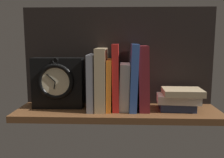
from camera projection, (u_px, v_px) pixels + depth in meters
ground_plane at (118, 112)px, 98.57cm from camera, size 80.22×22.29×2.50cm
back_panel at (118, 56)px, 105.70cm from camera, size 80.22×1.20×40.90cm
book_gray_chess at (92, 82)px, 98.69cm from camera, size 2.72×16.55×21.80cm
book_tan_shortstories at (101, 79)px, 98.37cm from camera, size 4.13×16.74×24.19cm
book_orange_pandolfini at (110, 84)px, 98.57cm from camera, size 2.01×15.50×19.78cm
book_red_requiem at (116, 77)px, 98.02cm from camera, size 2.90×14.51×25.79cm
book_white_catcher at (124, 86)px, 98.46cm from camera, size 4.23×13.01×18.20cm
book_blue_modern at (134, 77)px, 97.74cm from camera, size 3.54×15.70×25.88cm
book_maroon_dawkins at (143, 78)px, 97.65cm from camera, size 4.76×14.49×25.24cm
framed_clock at (58, 83)px, 99.50cm from camera, size 20.35×7.73×20.64cm
book_stack_side at (179, 99)px, 97.08cm from camera, size 17.72×12.12×8.47cm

